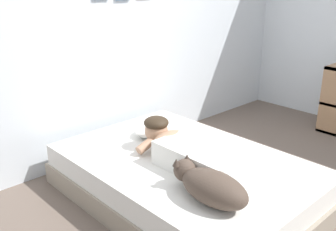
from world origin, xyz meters
The scene contains 8 objects.
ground_plane centered at (0.00, 0.00, 0.00)m, with size 13.39×13.39×0.00m, color #66564C.
back_wall centered at (0.00, 1.40, 1.25)m, with size 4.69×0.12×2.50m.
bed centered at (-0.30, 0.23, 0.17)m, with size 1.35×2.00×0.35m.
pillow centered at (-0.09, 0.75, 0.40)m, with size 0.52×0.32×0.11m, color white.
person_lying centered at (-0.32, 0.17, 0.45)m, with size 0.43×0.92×0.27m.
dog centered at (-0.60, -0.28, 0.45)m, with size 0.26×0.57×0.21m.
coffee_cup centered at (-0.12, 0.71, 0.38)m, with size 0.12×0.09×0.07m.
cell_phone centered at (-0.06, 0.11, 0.35)m, with size 0.07×0.14×0.01m, color black.
Camera 1 is at (-2.22, -1.62, 1.65)m, focal length 41.20 mm.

